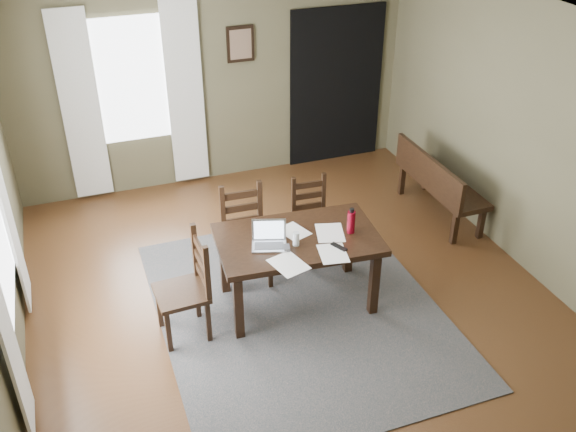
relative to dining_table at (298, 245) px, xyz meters
name	(u,v)px	position (x,y,z in m)	size (l,w,h in m)	color
ground	(299,311)	(-0.04, -0.14, -0.67)	(5.00, 6.00, 0.01)	#492C16
room_shell	(300,140)	(-0.04, -0.14, 1.14)	(5.02, 6.02, 2.71)	brown
rug	(299,310)	(-0.04, -0.14, -0.66)	(2.60, 3.20, 0.01)	#3B3B3B
dining_table	(298,245)	(0.00, 0.00, 0.00)	(1.56, 1.01, 0.75)	black
chair_end	(187,289)	(-1.08, -0.09, -0.16)	(0.47, 0.47, 1.02)	black
chair_back_left	(246,237)	(-0.35, 0.55, -0.17)	(0.46, 0.46, 1.02)	black
chair_back_right	(312,219)	(0.44, 0.72, -0.23)	(0.41, 0.41, 0.89)	black
bench	(437,180)	(2.11, 0.98, -0.19)	(0.45, 1.42, 0.80)	black
laptop	(269,239)	(-0.29, -0.02, 0.15)	(0.37, 0.33, 0.21)	#B7B7BC
computer_mouse	(287,248)	(-0.17, -0.16, 0.11)	(0.05, 0.09, 0.03)	#3F3F42
tv_remote	(339,247)	(0.29, -0.29, 0.10)	(0.05, 0.17, 0.02)	black
drinking_glass	(296,239)	(-0.06, -0.12, 0.16)	(0.06, 0.06, 0.13)	silver
water_bottle	(351,221)	(0.49, -0.09, 0.21)	(0.09, 0.09, 0.26)	maroon
paper_b	(333,253)	(0.20, -0.36, 0.09)	(0.24, 0.32, 0.00)	white
paper_c	(294,232)	(0.00, 0.09, 0.09)	(0.22, 0.28, 0.00)	white
paper_d	(330,233)	(0.31, -0.04, 0.09)	(0.25, 0.33, 0.00)	white
paper_e	(289,264)	(-0.23, -0.38, 0.09)	(0.26, 0.33, 0.00)	white
window_back	(131,81)	(-1.04, 2.83, 0.78)	(1.00, 0.01, 1.50)	white
curtain_left_far	(3,196)	(-2.48, 0.88, 0.53)	(0.03, 0.48, 2.30)	silver
curtain_back_left	(81,108)	(-1.66, 2.80, 0.53)	(0.44, 0.03, 2.30)	silver
curtain_back_right	(185,95)	(-0.42, 2.80, 0.53)	(0.44, 0.03, 2.30)	silver
framed_picture	(240,44)	(0.31, 2.83, 1.08)	(0.34, 0.03, 0.44)	black
doorway_back	(336,86)	(1.61, 2.83, 0.38)	(1.30, 0.03, 2.10)	black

